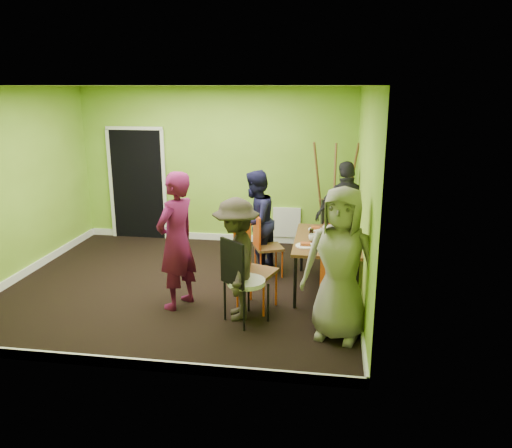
{
  "coord_description": "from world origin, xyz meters",
  "views": [
    {
      "loc": [
        2.06,
        -6.52,
        2.79
      ],
      "look_at": [
        1.07,
        0.0,
        0.97
      ],
      "focal_mm": 35.0,
      "sensor_mm": 36.0,
      "label": 1
    }
  ],
  "objects_px": {
    "person_standing": "(176,241)",
    "orange_bottle": "(328,232)",
    "chair_front_end": "(337,286)",
    "person_left_far": "(255,221)",
    "easel": "(334,198)",
    "person_front_end": "(341,264)",
    "person_back_end": "(346,215)",
    "chair_back_end": "(336,221)",
    "chair_bentwood": "(241,277)",
    "thermos": "(326,231)",
    "chair_left_near": "(251,264)",
    "dining_table": "(327,243)",
    "blue_bottle": "(350,241)",
    "chair_left_far": "(264,242)",
    "person_left_near": "(236,259)"
  },
  "relations": [
    {
      "from": "person_standing",
      "to": "orange_bottle",
      "type": "bearing_deg",
      "value": 141.91
    },
    {
      "from": "chair_front_end",
      "to": "person_left_far",
      "type": "bearing_deg",
      "value": 140.58
    },
    {
      "from": "chair_front_end",
      "to": "easel",
      "type": "bearing_deg",
      "value": 105.76
    },
    {
      "from": "orange_bottle",
      "to": "person_front_end",
      "type": "height_order",
      "value": "person_front_end"
    },
    {
      "from": "person_standing",
      "to": "person_back_end",
      "type": "distance_m",
      "value": 2.84
    },
    {
      "from": "easel",
      "to": "person_standing",
      "type": "relative_size",
      "value": 1.07
    },
    {
      "from": "chair_back_end",
      "to": "easel",
      "type": "bearing_deg",
      "value": -96.87
    },
    {
      "from": "chair_bentwood",
      "to": "thermos",
      "type": "xyz_separation_m",
      "value": [
        0.98,
        1.25,
        0.26
      ]
    },
    {
      "from": "chair_left_near",
      "to": "easel",
      "type": "height_order",
      "value": "easel"
    },
    {
      "from": "chair_left_near",
      "to": "orange_bottle",
      "type": "bearing_deg",
      "value": 152.97
    },
    {
      "from": "dining_table",
      "to": "person_standing",
      "type": "relative_size",
      "value": 0.84
    },
    {
      "from": "chair_left_near",
      "to": "blue_bottle",
      "type": "distance_m",
      "value": 1.33
    },
    {
      "from": "blue_bottle",
      "to": "chair_left_far",
      "type": "bearing_deg",
      "value": 148.92
    },
    {
      "from": "chair_bentwood",
      "to": "blue_bottle",
      "type": "relative_size",
      "value": 5.79
    },
    {
      "from": "chair_left_far",
      "to": "easel",
      "type": "xyz_separation_m",
      "value": [
        1.03,
        1.36,
        0.41
      ]
    },
    {
      "from": "person_standing",
      "to": "person_back_end",
      "type": "xyz_separation_m",
      "value": [
        2.17,
        1.83,
        -0.05
      ]
    },
    {
      "from": "blue_bottle",
      "to": "person_standing",
      "type": "bearing_deg",
      "value": -167.22
    },
    {
      "from": "person_left_near",
      "to": "person_front_end",
      "type": "height_order",
      "value": "person_front_end"
    },
    {
      "from": "chair_back_end",
      "to": "chair_front_end",
      "type": "xyz_separation_m",
      "value": [
        0.01,
        -1.98,
        -0.27
      ]
    },
    {
      "from": "thermos",
      "to": "person_left_near",
      "type": "relative_size",
      "value": 0.13
    },
    {
      "from": "orange_bottle",
      "to": "person_left_far",
      "type": "relative_size",
      "value": 0.05
    },
    {
      "from": "chair_left_far",
      "to": "thermos",
      "type": "height_order",
      "value": "chair_left_far"
    },
    {
      "from": "person_left_far",
      "to": "person_back_end",
      "type": "xyz_separation_m",
      "value": [
        1.38,
        0.37,
        0.06
      ]
    },
    {
      "from": "chair_front_end",
      "to": "person_left_far",
      "type": "xyz_separation_m",
      "value": [
        -1.24,
        1.72,
        0.28
      ]
    },
    {
      "from": "dining_table",
      "to": "chair_bentwood",
      "type": "relative_size",
      "value": 1.4
    },
    {
      "from": "dining_table",
      "to": "person_left_near",
      "type": "relative_size",
      "value": 0.99
    },
    {
      "from": "thermos",
      "to": "blue_bottle",
      "type": "xyz_separation_m",
      "value": [
        0.31,
        -0.39,
        -0.01
      ]
    },
    {
      "from": "person_standing",
      "to": "person_left_far",
      "type": "bearing_deg",
      "value": 174.28
    },
    {
      "from": "person_front_end",
      "to": "chair_left_far",
      "type": "bearing_deg",
      "value": 137.28
    },
    {
      "from": "orange_bottle",
      "to": "person_back_end",
      "type": "bearing_deg",
      "value": 70.85
    },
    {
      "from": "chair_left_near",
      "to": "orange_bottle",
      "type": "relative_size",
      "value": 12.96
    },
    {
      "from": "chair_front_end",
      "to": "chair_bentwood",
      "type": "height_order",
      "value": "chair_bentwood"
    },
    {
      "from": "chair_left_near",
      "to": "blue_bottle",
      "type": "bearing_deg",
      "value": 125.58
    },
    {
      "from": "dining_table",
      "to": "chair_left_far",
      "type": "bearing_deg",
      "value": 156.84
    },
    {
      "from": "orange_bottle",
      "to": "person_left_far",
      "type": "bearing_deg",
      "value": 160.24
    },
    {
      "from": "orange_bottle",
      "to": "chair_bentwood",
      "type": "bearing_deg",
      "value": -125.3
    },
    {
      "from": "easel",
      "to": "person_back_end",
      "type": "bearing_deg",
      "value": -76.36
    },
    {
      "from": "thermos",
      "to": "person_front_end",
      "type": "distance_m",
      "value": 1.43
    },
    {
      "from": "dining_table",
      "to": "easel",
      "type": "height_order",
      "value": "easel"
    },
    {
      "from": "easel",
      "to": "person_left_far",
      "type": "distance_m",
      "value": 1.66
    },
    {
      "from": "orange_bottle",
      "to": "person_front_end",
      "type": "relative_size",
      "value": 0.05
    },
    {
      "from": "orange_bottle",
      "to": "person_front_end",
      "type": "bearing_deg",
      "value": -84.42
    },
    {
      "from": "blue_bottle",
      "to": "orange_bottle",
      "type": "bearing_deg",
      "value": 117.31
    },
    {
      "from": "easel",
      "to": "orange_bottle",
      "type": "distance_m",
      "value": 1.56
    },
    {
      "from": "chair_front_end",
      "to": "person_left_far",
      "type": "relative_size",
      "value": 0.57
    },
    {
      "from": "chair_left_near",
      "to": "chair_back_end",
      "type": "xyz_separation_m",
      "value": [
        1.08,
        1.61,
        0.18
      ]
    },
    {
      "from": "person_left_far",
      "to": "person_left_near",
      "type": "distance_m",
      "value": 1.66
    },
    {
      "from": "easel",
      "to": "thermos",
      "type": "height_order",
      "value": "easel"
    },
    {
      "from": "thermos",
      "to": "orange_bottle",
      "type": "relative_size",
      "value": 2.43
    },
    {
      "from": "orange_bottle",
      "to": "person_standing",
      "type": "xyz_separation_m",
      "value": [
        -1.9,
        -1.06,
        0.1
      ]
    }
  ]
}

